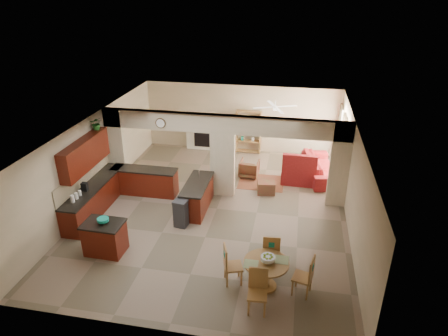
% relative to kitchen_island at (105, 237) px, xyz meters
% --- Properties ---
extents(floor, '(10.00, 10.00, 0.00)m').
position_rel_kitchen_island_xyz_m(floor, '(2.44, 2.73, -0.45)').
color(floor, '#7B6855').
rests_on(floor, ground).
extents(ceiling, '(10.00, 10.00, 0.00)m').
position_rel_kitchen_island_xyz_m(ceiling, '(2.44, 2.73, 2.35)').
color(ceiling, white).
rests_on(ceiling, wall_back).
extents(wall_back, '(8.00, 0.00, 8.00)m').
position_rel_kitchen_island_xyz_m(wall_back, '(2.44, 7.73, 0.95)').
color(wall_back, beige).
rests_on(wall_back, floor).
extents(wall_front, '(8.00, 0.00, 8.00)m').
position_rel_kitchen_island_xyz_m(wall_front, '(2.44, -2.27, 0.95)').
color(wall_front, beige).
rests_on(wall_front, floor).
extents(wall_left, '(0.00, 10.00, 10.00)m').
position_rel_kitchen_island_xyz_m(wall_left, '(-1.56, 2.73, 0.95)').
color(wall_left, beige).
rests_on(wall_left, floor).
extents(wall_right, '(0.00, 10.00, 10.00)m').
position_rel_kitchen_island_xyz_m(wall_right, '(6.44, 2.73, 0.95)').
color(wall_right, beige).
rests_on(wall_right, floor).
extents(partition_left_pier, '(0.60, 0.25, 2.80)m').
position_rel_kitchen_island_xyz_m(partition_left_pier, '(-1.26, 3.73, 0.95)').
color(partition_left_pier, beige).
rests_on(partition_left_pier, floor).
extents(partition_center_pier, '(0.80, 0.25, 2.20)m').
position_rel_kitchen_island_xyz_m(partition_center_pier, '(2.44, 3.73, 0.65)').
color(partition_center_pier, beige).
rests_on(partition_center_pier, floor).
extents(partition_right_pier, '(0.60, 0.25, 2.80)m').
position_rel_kitchen_island_xyz_m(partition_right_pier, '(6.14, 3.73, 0.95)').
color(partition_right_pier, beige).
rests_on(partition_right_pier, floor).
extents(partition_header, '(8.00, 0.25, 0.60)m').
position_rel_kitchen_island_xyz_m(partition_header, '(2.44, 3.73, 2.05)').
color(partition_header, beige).
rests_on(partition_header, partition_center_pier).
extents(kitchen_counter, '(2.52, 3.29, 1.48)m').
position_rel_kitchen_island_xyz_m(kitchen_counter, '(-0.82, 2.48, 0.01)').
color(kitchen_counter, '#3C1406').
rests_on(kitchen_counter, floor).
extents(upper_cabinets, '(0.35, 2.40, 0.90)m').
position_rel_kitchen_island_xyz_m(upper_cabinets, '(-1.38, 1.93, 1.47)').
color(upper_cabinets, '#3C1406').
rests_on(upper_cabinets, wall_left).
extents(peninsula, '(0.70, 1.85, 0.91)m').
position_rel_kitchen_island_xyz_m(peninsula, '(1.84, 2.62, 0.00)').
color(peninsula, '#3C1406').
rests_on(peninsula, floor).
extents(wall_clock, '(0.34, 0.03, 0.34)m').
position_rel_kitchen_island_xyz_m(wall_clock, '(0.44, 3.58, 2.00)').
color(wall_clock, '#4B3319').
rests_on(wall_clock, partition_header).
extents(rug, '(1.60, 1.30, 0.01)m').
position_rel_kitchen_island_xyz_m(rug, '(3.64, 4.83, -0.45)').
color(rug, brown).
rests_on(rug, floor).
extents(fireplace, '(1.60, 0.35, 1.20)m').
position_rel_kitchen_island_xyz_m(fireplace, '(0.84, 7.56, 0.16)').
color(fireplace, white).
rests_on(fireplace, floor).
extents(shelving_unit, '(1.00, 0.32, 1.80)m').
position_rel_kitchen_island_xyz_m(shelving_unit, '(2.79, 7.55, 0.45)').
color(shelving_unit, olive).
rests_on(shelving_unit, floor).
extents(window_a, '(0.02, 0.90, 1.90)m').
position_rel_kitchen_island_xyz_m(window_a, '(6.41, 5.03, 0.75)').
color(window_a, white).
rests_on(window_a, wall_right).
extents(window_b, '(0.02, 0.90, 1.90)m').
position_rel_kitchen_island_xyz_m(window_b, '(6.41, 6.73, 0.75)').
color(window_b, white).
rests_on(window_b, wall_right).
extents(glazed_door, '(0.02, 0.70, 2.10)m').
position_rel_kitchen_island_xyz_m(glazed_door, '(6.41, 5.88, 0.60)').
color(glazed_door, white).
rests_on(glazed_door, wall_right).
extents(drape_a_left, '(0.10, 0.28, 2.30)m').
position_rel_kitchen_island_xyz_m(drape_a_left, '(6.37, 4.43, 0.75)').
color(drape_a_left, '#3B1C17').
rests_on(drape_a_left, wall_right).
extents(drape_a_right, '(0.10, 0.28, 2.30)m').
position_rel_kitchen_island_xyz_m(drape_a_right, '(6.37, 5.63, 0.75)').
color(drape_a_right, '#3B1C17').
rests_on(drape_a_right, wall_right).
extents(drape_b_left, '(0.10, 0.28, 2.30)m').
position_rel_kitchen_island_xyz_m(drape_b_left, '(6.37, 6.13, 0.75)').
color(drape_b_left, '#3B1C17').
rests_on(drape_b_left, wall_right).
extents(drape_b_right, '(0.10, 0.28, 2.30)m').
position_rel_kitchen_island_xyz_m(drape_b_right, '(6.37, 7.33, 0.75)').
color(drape_b_right, '#3B1C17').
rests_on(drape_b_right, wall_right).
extents(ceiling_fan, '(1.00, 1.00, 0.10)m').
position_rel_kitchen_island_xyz_m(ceiling_fan, '(3.94, 5.73, 2.11)').
color(ceiling_fan, white).
rests_on(ceiling_fan, ceiling).
extents(kitchen_island, '(1.06, 0.77, 0.90)m').
position_rel_kitchen_island_xyz_m(kitchen_island, '(0.00, 0.00, 0.00)').
color(kitchen_island, '#3C1406').
rests_on(kitchen_island, floor).
extents(teal_bowl, '(0.30, 0.30, 0.14)m').
position_rel_kitchen_island_xyz_m(teal_bowl, '(0.02, 0.01, 0.52)').
color(teal_bowl, '#148D79').
rests_on(teal_bowl, kitchen_island).
extents(trash_can, '(0.41, 0.36, 0.78)m').
position_rel_kitchen_island_xyz_m(trash_can, '(1.61, 1.57, -0.06)').
color(trash_can, '#2B2A2D').
rests_on(trash_can, floor).
extents(dining_table, '(1.06, 1.06, 0.72)m').
position_rel_kitchen_island_xyz_m(dining_table, '(4.30, -0.56, 0.03)').
color(dining_table, olive).
rests_on(dining_table, floor).
extents(fruit_bowl, '(0.34, 0.34, 0.18)m').
position_rel_kitchen_island_xyz_m(fruit_bowl, '(4.33, -0.56, 0.36)').
color(fruit_bowl, '#77A122').
rests_on(fruit_bowl, dining_table).
extents(sofa, '(2.69, 1.47, 0.74)m').
position_rel_kitchen_island_xyz_m(sofa, '(5.74, 5.74, -0.08)').
color(sofa, maroon).
rests_on(sofa, floor).
extents(chaise, '(1.22, 1.01, 0.48)m').
position_rel_kitchen_island_xyz_m(chaise, '(4.95, 5.19, -0.21)').
color(chaise, maroon).
rests_on(chaise, floor).
extents(armchair, '(0.72, 0.74, 0.63)m').
position_rel_kitchen_island_xyz_m(armchair, '(3.14, 5.26, -0.14)').
color(armchair, maroon).
rests_on(armchair, floor).
extents(ottoman, '(0.66, 0.66, 0.42)m').
position_rel_kitchen_island_xyz_m(ottoman, '(3.87, 4.14, -0.24)').
color(ottoman, maroon).
rests_on(ottoman, floor).
extents(plant, '(0.44, 0.41, 0.41)m').
position_rel_kitchen_island_xyz_m(plant, '(-1.38, 2.85, 2.12)').
color(plant, '#134714').
rests_on(plant, upper_cabinets).
extents(chair_north, '(0.45, 0.45, 1.02)m').
position_rel_kitchen_island_xyz_m(chair_north, '(4.36, 0.11, 0.10)').
color(chair_north, olive).
rests_on(chair_north, floor).
extents(chair_east, '(0.51, 0.51, 1.02)m').
position_rel_kitchen_island_xyz_m(chair_east, '(5.22, -0.64, 0.10)').
color(chair_east, olive).
rests_on(chair_east, floor).
extents(chair_south, '(0.45, 0.45, 1.02)m').
position_rel_kitchen_island_xyz_m(chair_south, '(4.18, -1.27, 0.10)').
color(chair_south, olive).
rests_on(chair_south, floor).
extents(chair_west, '(0.53, 0.53, 1.02)m').
position_rel_kitchen_island_xyz_m(chair_west, '(3.44, -0.55, 0.10)').
color(chair_west, olive).
rests_on(chair_west, floor).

